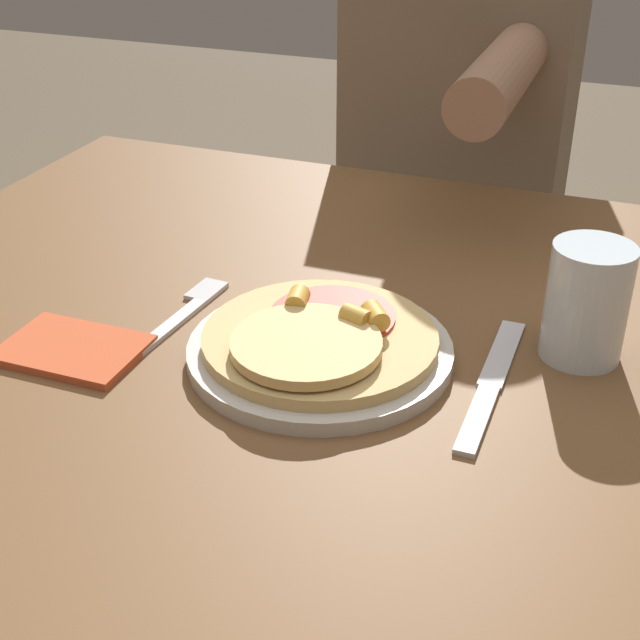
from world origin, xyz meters
TOP-DOWN VIEW (x-y plane):
  - dining_table at (0.00, 0.00)m, footprint 1.09×0.95m
  - plate at (0.01, -0.02)m, footprint 0.24×0.24m
  - pizza at (0.01, -0.02)m, footprint 0.22×0.22m
  - fork at (-0.15, 0.01)m, footprint 0.03×0.18m
  - knife at (0.16, -0.01)m, footprint 0.02×0.22m
  - drinking_glass at (0.23, 0.07)m, footprint 0.07×0.07m
  - napkin at (-0.21, -0.09)m, footprint 0.13×0.09m
  - person_diner at (-0.02, 0.66)m, footprint 0.33×0.52m

SIDE VIEW (x-z plane):
  - dining_table at x=0.00m, z-range 0.26..1.00m
  - person_diner at x=-0.02m, z-range 0.10..1.33m
  - knife at x=0.16m, z-range 0.73..0.74m
  - fork at x=-0.15m, z-range 0.73..0.74m
  - napkin at x=-0.21m, z-range 0.73..0.74m
  - plate at x=0.01m, z-range 0.73..0.75m
  - pizza at x=0.01m, z-range 0.74..0.78m
  - drinking_glass at x=0.23m, z-range 0.73..0.84m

